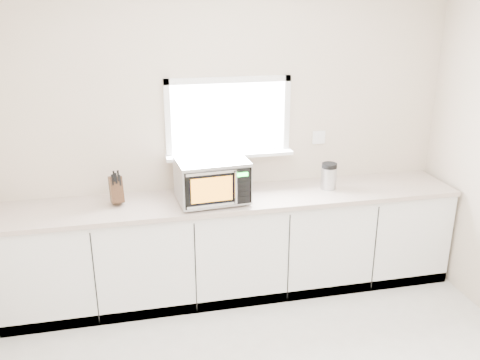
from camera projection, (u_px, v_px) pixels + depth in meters
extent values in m
cube|color=beige|center=(228.00, 139.00, 4.50)|extent=(4.00, 0.02, 2.70)
cube|color=white|center=(228.00, 117.00, 4.41)|extent=(1.00, 0.02, 0.60)
cube|color=white|center=(230.00, 155.00, 4.46)|extent=(1.12, 0.16, 0.03)
cube|color=white|center=(228.00, 80.00, 4.29)|extent=(1.10, 0.04, 0.05)
cube|color=white|center=(229.00, 154.00, 4.51)|extent=(1.10, 0.04, 0.05)
cube|color=white|center=(168.00, 121.00, 4.29)|extent=(0.05, 0.04, 0.70)
cube|color=white|center=(286.00, 115.00, 4.51)|extent=(0.05, 0.04, 0.70)
cube|color=white|center=(319.00, 137.00, 4.67)|extent=(0.12, 0.01, 0.12)
cube|color=white|center=(235.00, 246.00, 4.52)|extent=(3.92, 0.60, 0.88)
cube|color=#C0AF9E|center=(236.00, 199.00, 4.36)|extent=(3.92, 0.64, 0.04)
cylinder|color=black|center=(189.00, 211.00, 4.04)|extent=(0.03, 0.03, 0.02)
cylinder|color=black|center=(180.00, 196.00, 4.35)|extent=(0.03, 0.03, 0.02)
cylinder|color=black|center=(245.00, 204.00, 4.18)|extent=(0.03, 0.03, 0.02)
cylinder|color=black|center=(234.00, 190.00, 4.48)|extent=(0.03, 0.03, 0.02)
cube|color=#B1B3B9|center=(212.00, 180.00, 4.20)|extent=(0.60, 0.48, 0.34)
cube|color=black|center=(219.00, 189.00, 4.01)|extent=(0.54, 0.06, 0.30)
cube|color=#FF9F26|center=(212.00, 190.00, 3.98)|extent=(0.33, 0.03, 0.20)
cylinder|color=silver|center=(236.00, 188.00, 4.02)|extent=(0.02, 0.02, 0.27)
cube|color=black|center=(242.00, 186.00, 4.06)|extent=(0.14, 0.02, 0.29)
cube|color=#19FF33|center=(242.00, 175.00, 4.02)|extent=(0.10, 0.01, 0.03)
cube|color=silver|center=(211.00, 160.00, 4.15)|extent=(0.60, 0.48, 0.01)
cube|color=#3F2816|center=(116.00, 189.00, 4.17)|extent=(0.13, 0.22, 0.25)
cube|color=black|center=(112.00, 180.00, 4.08)|extent=(0.02, 0.04, 0.09)
cube|color=black|center=(116.00, 178.00, 4.09)|extent=(0.02, 0.04, 0.09)
cube|color=black|center=(120.00, 180.00, 4.11)|extent=(0.02, 0.04, 0.09)
cube|color=black|center=(114.00, 176.00, 4.08)|extent=(0.02, 0.04, 0.09)
cube|color=black|center=(118.00, 176.00, 4.09)|extent=(0.02, 0.04, 0.09)
cylinder|color=#905C37|center=(190.00, 175.00, 4.46)|extent=(0.29, 0.07, 0.29)
cylinder|color=#B1B3B9|center=(329.00, 178.00, 4.51)|extent=(0.17, 0.17, 0.20)
cylinder|color=black|center=(329.00, 165.00, 4.47)|extent=(0.17, 0.17, 0.05)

